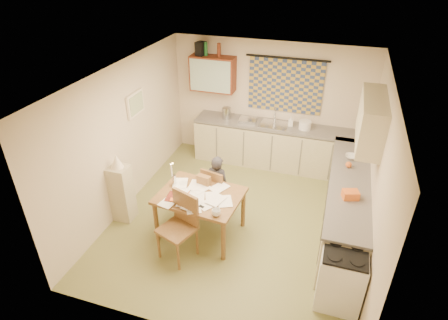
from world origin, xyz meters
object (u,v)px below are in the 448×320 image
(counter_right, at_px, (346,204))
(person, at_px, (217,186))
(shelf_stand, at_px, (122,193))
(stove, at_px, (341,277))
(dining_table, at_px, (201,213))
(chair_far, at_px, (217,198))
(counter_back, at_px, (274,146))

(counter_right, height_order, person, person)
(person, xyz_separation_m, shelf_stand, (-1.46, -0.60, -0.06))
(person, bearing_deg, stove, 155.00)
(stove, relative_size, shelf_stand, 0.85)
(shelf_stand, bearing_deg, dining_table, 1.82)
(dining_table, relative_size, person, 1.17)
(chair_far, bearing_deg, shelf_stand, 36.64)
(counter_back, relative_size, counter_right, 1.12)
(counter_back, bearing_deg, person, -107.27)
(stove, height_order, person, person)
(stove, height_order, dining_table, stove)
(dining_table, height_order, shelf_stand, shelf_stand)
(dining_table, xyz_separation_m, shelf_stand, (-1.37, -0.04, 0.12))
(counter_back, bearing_deg, shelf_stand, -129.38)
(counter_right, height_order, chair_far, counter_right)
(counter_right, distance_m, shelf_stand, 3.65)
(stove, relative_size, chair_far, 0.94)
(person, distance_m, shelf_stand, 1.58)
(counter_right, bearing_deg, stove, -90.00)
(stove, relative_size, person, 0.76)
(counter_back, distance_m, chair_far, 1.98)
(shelf_stand, bearing_deg, chair_far, 23.54)
(dining_table, bearing_deg, counter_right, 26.34)
(stove, bearing_deg, person, 148.74)
(counter_right, relative_size, stove, 3.44)
(dining_table, distance_m, shelf_stand, 1.38)
(chair_far, bearing_deg, stove, 161.35)
(counter_back, height_order, stove, counter_back)
(chair_far, relative_size, person, 0.80)
(dining_table, relative_size, chair_far, 1.46)
(chair_far, bearing_deg, person, 126.61)
(counter_back, xyz_separation_m, counter_right, (1.48, -1.62, -0.00))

